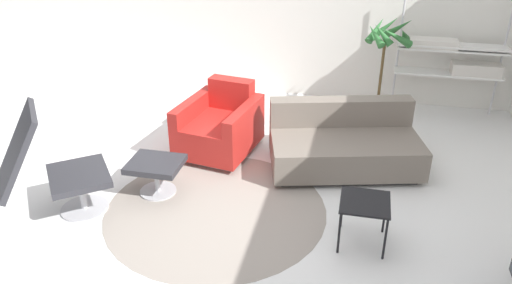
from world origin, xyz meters
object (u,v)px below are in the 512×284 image
ottoman (156,169)px  shelf_unit (455,57)px  lounge_chair (29,152)px  potted_plant (385,60)px  side_table (365,206)px  armchair_red (220,128)px  couch_low (344,145)px

ottoman → shelf_unit: (3.01, 2.64, 0.52)m
lounge_chair → ottoman: lounge_chair is taller
potted_plant → shelf_unit: size_ratio=0.80×
side_table → shelf_unit: (1.01, 3.00, 0.42)m
lounge_chair → ottoman: size_ratio=2.30×
armchair_red → shelf_unit: size_ratio=0.61×
lounge_chair → ottoman: 1.15m
lounge_chair → armchair_red: (1.21, 1.64, -0.41)m
couch_low → shelf_unit: (1.25, 1.70, 0.54)m
armchair_red → side_table: size_ratio=2.45×
armchair_red → shelf_unit: bearing=-138.4°
ottoman → couch_low: 1.99m
lounge_chair → ottoman: bearing=90.0°
armchair_red → ottoman: bearing=79.3°
potted_plant → ottoman: bearing=-132.5°
ottoman → potted_plant: potted_plant is taller
armchair_red → potted_plant: size_ratio=0.76×
couch_low → shelf_unit: bearing=-140.9°
lounge_chair → shelf_unit: 5.06m
ottoman → couch_low: (1.76, 0.94, -0.02)m
potted_plant → armchair_red: bearing=-142.7°
lounge_chair → side_table: lounge_chair is taller
armchair_red → couch_low: 1.39m
lounge_chair → shelf_unit: (3.85, 3.29, 0.09)m
couch_low → side_table: bearing=86.1°
lounge_chair → side_table: 2.88m
ottoman → armchair_red: bearing=69.6°
armchair_red → potted_plant: potted_plant is taller
lounge_chair → couch_low: (2.60, 1.59, -0.45)m
shelf_unit → side_table: bearing=-108.6°
shelf_unit → ottoman: bearing=-138.8°
ottoman → shelf_unit: size_ratio=0.31×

